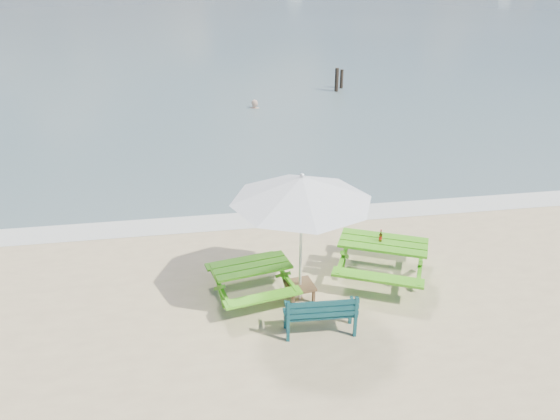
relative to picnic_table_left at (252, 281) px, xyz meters
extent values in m
cube|color=silver|center=(1.34, 3.25, -0.33)|extent=(22.00, 0.90, 0.01)
cube|color=#4DB21B|center=(0.00, 0.00, 0.34)|extent=(1.56, 0.95, 0.05)
cube|color=#4DB21B|center=(-0.13, 0.67, 0.07)|extent=(1.47, 0.54, 0.05)
cube|color=#4DB21B|center=(0.13, -0.67, 0.07)|extent=(1.47, 0.54, 0.05)
cube|color=#4DB21B|center=(0.00, 0.00, -0.03)|extent=(1.49, 1.07, 0.62)
cube|color=#45A218|center=(2.67, 0.26, 0.46)|extent=(1.90, 1.45, 0.05)
cube|color=#45A218|center=(3.01, 0.99, 0.14)|extent=(1.69, 0.99, 0.05)
cube|color=#45A218|center=(2.33, -0.47, 0.14)|extent=(1.69, 0.99, 0.05)
cube|color=#45A218|center=(2.67, 0.26, 0.03)|extent=(1.87, 1.55, 0.73)
cube|color=#0F3D42|center=(1.04, -1.26, 0.06)|extent=(1.27, 0.43, 0.04)
cube|color=#0F3D42|center=(1.03, -1.46, 0.27)|extent=(1.25, 0.09, 0.32)
cube|color=#0F3D42|center=(1.04, -1.26, -0.14)|extent=(1.18, 0.48, 0.39)
cube|color=brown|center=(0.89, -0.25, -0.03)|extent=(0.58, 0.58, 0.05)
cube|color=brown|center=(0.89, -0.25, -0.19)|extent=(0.51, 0.51, 0.29)
cylinder|color=silver|center=(0.89, -0.25, 0.89)|extent=(0.05, 0.05, 2.45)
cone|color=silver|center=(0.89, -0.25, 1.96)|extent=(2.90, 2.90, 0.46)
cylinder|color=brown|center=(2.61, 0.28, 0.56)|extent=(0.06, 0.06, 0.15)
cylinder|color=brown|center=(2.61, 0.28, 0.70)|extent=(0.03, 0.03, 0.07)
cylinder|color=#AF1414|center=(2.61, 0.28, 0.56)|extent=(0.06, 0.06, 0.06)
imported|color=tan|center=(1.67, 13.78, -0.79)|extent=(0.67, 0.52, 1.64)
cylinder|color=black|center=(5.83, 16.13, 0.11)|extent=(0.18, 0.18, 1.29)
cylinder|color=black|center=(6.23, 16.73, 0.01)|extent=(0.16, 0.16, 1.09)
camera|label=1|loc=(-0.86, -8.77, 5.71)|focal=35.00mm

